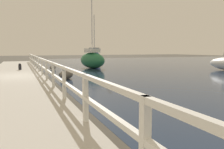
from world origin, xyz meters
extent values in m
plane|color=#4C473D|center=(0.00, 0.00, 0.00)|extent=(120.00, 120.00, 0.00)
cube|color=beige|center=(0.00, 0.00, 0.11)|extent=(3.24, 36.00, 0.23)
cube|color=white|center=(1.52, -11.57, 0.72)|extent=(0.10, 0.10, 0.99)
cube|color=white|center=(1.52, -9.26, 0.72)|extent=(0.10, 0.10, 0.99)
cube|color=white|center=(1.52, -6.94, 0.72)|extent=(0.10, 0.10, 0.99)
cube|color=white|center=(1.52, -4.63, 0.72)|extent=(0.10, 0.10, 0.99)
cube|color=white|center=(1.52, -2.31, 0.72)|extent=(0.10, 0.10, 0.99)
cube|color=white|center=(1.52, 0.00, 0.72)|extent=(0.10, 0.10, 0.99)
cube|color=white|center=(1.52, 2.31, 0.72)|extent=(0.10, 0.10, 0.99)
cube|color=white|center=(1.52, 4.63, 0.72)|extent=(0.10, 0.10, 0.99)
cube|color=white|center=(1.52, 6.94, 0.72)|extent=(0.10, 0.10, 0.99)
cube|color=white|center=(1.52, 9.26, 0.72)|extent=(0.10, 0.10, 0.99)
cube|color=white|center=(1.52, 11.57, 0.72)|extent=(0.10, 0.10, 0.99)
cube|color=white|center=(1.52, 13.89, 0.72)|extent=(0.10, 0.10, 0.99)
cube|color=white|center=(1.52, 16.20, 0.72)|extent=(0.10, 0.10, 0.99)
cube|color=white|center=(1.52, 0.00, 1.18)|extent=(0.09, 32.50, 0.08)
cube|color=white|center=(1.52, 0.00, 0.72)|extent=(0.09, 32.50, 0.08)
ellipsoid|color=#666056|center=(2.95, 5.98, 0.19)|extent=(0.50, 0.45, 0.38)
ellipsoid|color=#666056|center=(2.83, -0.69, 0.28)|extent=(0.74, 0.67, 0.56)
ellipsoid|color=#666056|center=(2.77, 0.61, 0.14)|extent=(0.38, 0.34, 0.28)
cylinder|color=black|center=(0.31, 4.14, 0.41)|extent=(0.22, 0.22, 0.35)
sphere|color=black|center=(0.31, 4.14, 0.62)|extent=(0.19, 0.19, 0.19)
ellipsoid|color=#2D4C9E|center=(8.00, 9.63, 0.77)|extent=(2.64, 3.46, 1.52)
cube|color=#4C566B|center=(8.00, 9.63, 1.75)|extent=(1.35, 1.30, 0.43)
cylinder|color=silver|center=(8.00, 9.63, 3.54)|extent=(0.09, 0.09, 4.02)
ellipsoid|color=#236B42|center=(6.57, 6.01, 0.74)|extent=(2.34, 3.62, 1.47)
cube|color=silver|center=(6.57, 6.01, 1.67)|extent=(1.32, 1.48, 0.38)
cylinder|color=silver|center=(6.57, 6.01, 4.49)|extent=(0.09, 0.09, 6.03)
camera|label=1|loc=(0.30, -13.52, 1.70)|focal=35.00mm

